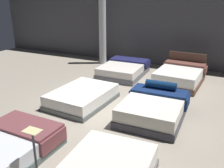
{
  "coord_description": "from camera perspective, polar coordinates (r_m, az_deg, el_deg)",
  "views": [
    {
      "loc": [
        2.65,
        -5.79,
        3.12
      ],
      "look_at": [
        -0.36,
        0.51,
        0.56
      ],
      "focal_mm": 40.23,
      "sensor_mm": 36.0,
      "label": 1
    }
  ],
  "objects": [
    {
      "name": "price_sign",
      "position": [
        4.6,
        -16.83,
        -17.03
      ],
      "size": [
        0.28,
        0.24,
        1.05
      ],
      "color": "#3F3F44",
      "rests_on": "ground_plane"
    },
    {
      "name": "support_pillar",
      "position": [
        11.49,
        -2.19,
        13.26
      ],
      "size": [
        0.32,
        0.32,
        3.5
      ],
      "primitive_type": "cylinder",
      "color": "silver",
      "rests_on": "ground_plane"
    },
    {
      "name": "showroom_back_wall",
      "position": [
        11.33,
        12.16,
        12.74
      ],
      "size": [
        18.0,
        0.06,
        3.5
      ],
      "primitive_type": "cube",
      "color": "#47474C",
      "rests_on": "ground_plane"
    },
    {
      "name": "bed_3",
      "position": [
        6.68,
        9.4,
        -5.4
      ],
      "size": [
        1.61,
        1.97,
        0.8
      ],
      "rotation": [
        0.0,
        0.0,
        0.02
      ],
      "color": "#2A2932",
      "rests_on": "ground_plane"
    },
    {
      "name": "ground_plane",
      "position": [
        7.1,
        0.89,
        -6.04
      ],
      "size": [
        18.0,
        18.0,
        0.02
      ],
      "primitive_type": "cube",
      "color": "gray"
    },
    {
      "name": "bed_5",
      "position": [
        9.38,
        15.16,
        1.81
      ],
      "size": [
        1.64,
        2.09,
        0.95
      ],
      "rotation": [
        0.0,
        0.0,
        -0.05
      ],
      "color": "brown",
      "rests_on": "ground_plane"
    },
    {
      "name": "bed_2",
      "position": [
        7.49,
        -6.78,
        -2.87
      ],
      "size": [
        1.58,
        2.1,
        0.43
      ],
      "rotation": [
        0.0,
        0.0,
        -0.06
      ],
      "color": "#515657",
      "rests_on": "ground_plane"
    },
    {
      "name": "bed_4",
      "position": [
        9.99,
        2.68,
        3.33
      ],
      "size": [
        1.64,
        2.14,
        0.52
      ],
      "rotation": [
        0.0,
        0.0,
        0.02
      ],
      "color": "#51525B",
      "rests_on": "ground_plane"
    },
    {
      "name": "bed_0",
      "position": [
        5.51,
        -23.19,
        -13.41
      ],
      "size": [
        1.56,
        2.15,
        0.49
      ],
      "rotation": [
        0.0,
        0.0,
        -0.03
      ],
      "color": "#4A5856",
      "rests_on": "ground_plane"
    }
  ]
}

